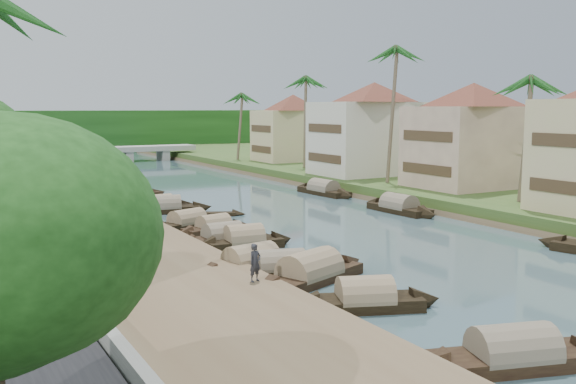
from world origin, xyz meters
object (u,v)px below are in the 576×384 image
sampan_1 (365,300)px  person_near (255,263)px  bridge (108,151)px  sampan_0 (513,356)px

sampan_1 → person_near: size_ratio=4.01×
bridge → sampan_1: 81.10m
sampan_0 → sampan_1: sampan_0 is taller
bridge → person_near: person_near is taller
sampan_0 → person_near: bearing=126.3°
sampan_1 → person_near: bearing=153.3°
sampan_1 → person_near: person_near is taller
bridge → sampan_0: bridge is taller
bridge → sampan_1: bridge is taller
bridge → person_near: bearing=-99.0°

